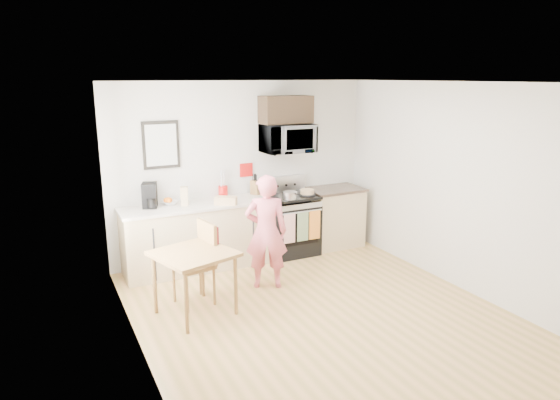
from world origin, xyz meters
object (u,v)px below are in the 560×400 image
microwave (287,138)px  person (266,232)px  cake (307,192)px  dining_table (194,259)px  chair (203,251)px  range (290,226)px

microwave → person: microwave is taller
person → cake: 1.40m
cake → dining_table: bearing=-150.6°
chair → person: bearing=-6.9°
microwave → person: bearing=-128.1°
range → dining_table: 2.33m
dining_table → cake: (2.13, 1.20, 0.30)m
cake → range: bearing=151.9°
microwave → dining_table: microwave is taller
chair → microwave: bearing=23.6°
range → microwave: (-0.00, 0.10, 1.32)m
range → microwave: microwave is taller
dining_table → chair: size_ratio=0.87×
person → dining_table: (-1.05, -0.34, -0.08)m
range → cake: range is taller
dining_table → cake: size_ratio=3.45×
range → dining_table: size_ratio=1.35×
range → chair: bearing=-148.8°
microwave → dining_table: bearing=-143.2°
dining_table → chair: (0.20, 0.29, -0.02)m
person → chair: 0.86m
range → cake: (0.23, -0.12, 0.53)m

